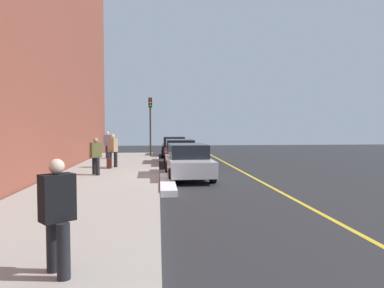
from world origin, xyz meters
TOP-DOWN VIEW (x-y plane):
  - ground_plane at (0.00, 0.00)m, footprint 56.00×56.00m
  - sidewalk at (0.00, -3.30)m, footprint 28.00×4.60m
  - building_facade at (0.00, -6.05)m, footprint 32.00×0.80m
  - lane_stripe_centre at (0.00, 3.20)m, footprint 28.00×0.14m
  - snow_bank_curb at (1.91, -0.70)m, footprint 4.53×0.56m
  - parked_car_black at (-11.87, 0.19)m, footprint 4.51×2.02m
  - parked_car_maroon at (-5.69, 0.26)m, footprint 4.68×1.90m
  - parked_car_silver at (-0.02, 0.28)m, footprint 4.41×2.00m
  - pedestrian_olive_coat at (-0.47, -3.79)m, footprint 0.48×0.52m
  - pedestrian_tan_coat at (-3.38, -3.41)m, footprint 0.53×0.55m
  - pedestrian_grey_coat at (-8.94, -4.45)m, footprint 0.60×0.50m
  - pedestrian_black_coat at (10.41, -2.48)m, footprint 0.50×0.53m
  - traffic_light_pole at (-10.54, -1.60)m, footprint 0.35×0.26m
  - rolling_suitcase at (-2.92, -3.54)m, footprint 0.34×0.22m

SIDE VIEW (x-z plane):
  - ground_plane at x=0.00m, z-range 0.00..0.00m
  - lane_stripe_centre at x=0.00m, z-range 0.00..0.01m
  - sidewalk at x=0.00m, z-range 0.00..0.15m
  - snow_bank_curb at x=1.91m, z-range 0.00..0.22m
  - rolling_suitcase at x=-2.92m, z-range -0.03..0.85m
  - parked_car_silver at x=-0.02m, z-range 0.00..1.51m
  - parked_car_black at x=-11.87m, z-range 0.00..1.51m
  - parked_car_maroon at x=-5.69m, z-range 0.00..1.51m
  - pedestrian_olive_coat at x=-0.47m, z-range 0.20..1.84m
  - pedestrian_black_coat at x=10.41m, z-range 0.21..1.88m
  - pedestrian_tan_coat at x=-3.38m, z-range 0.21..1.95m
  - pedestrian_grey_coat at x=-8.94m, z-range 0.21..2.02m
  - traffic_light_pole at x=-10.54m, z-range 0.90..5.14m
  - building_facade at x=0.00m, z-range 0.00..15.00m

